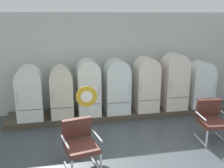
% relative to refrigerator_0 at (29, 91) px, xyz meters
% --- Properties ---
extents(back_wall, '(11.76, 0.12, 2.87)m').
position_rel_refrigerator_0_xyz_m(back_wall, '(2.42, 0.76, 0.55)').
color(back_wall, silver).
rests_on(back_wall, ground).
extents(display_plinth, '(6.20, 0.95, 0.15)m').
position_rel_refrigerator_0_xyz_m(display_plinth, '(2.42, 0.12, -0.82)').
color(display_plinth, '#433C2F').
rests_on(display_plinth, ground).
extents(refrigerator_0, '(0.65, 0.65, 1.41)m').
position_rel_refrigerator_0_xyz_m(refrigerator_0, '(0.00, 0.00, 0.00)').
color(refrigerator_0, white).
rests_on(refrigerator_0, display_plinth).
extents(refrigerator_1, '(0.58, 0.70, 1.36)m').
position_rel_refrigerator_0_xyz_m(refrigerator_1, '(0.81, 0.02, -0.02)').
color(refrigerator_1, silver).
rests_on(refrigerator_1, display_plinth).
extents(refrigerator_2, '(0.60, 0.71, 1.51)m').
position_rel_refrigerator_0_xyz_m(refrigerator_2, '(1.54, 0.03, 0.06)').
color(refrigerator_2, white).
rests_on(refrigerator_2, display_plinth).
extents(refrigerator_3, '(0.66, 0.66, 1.49)m').
position_rel_refrigerator_0_xyz_m(refrigerator_3, '(2.32, 0.01, 0.05)').
color(refrigerator_3, silver).
rests_on(refrigerator_3, display_plinth).
extents(refrigerator_4, '(0.63, 0.67, 1.53)m').
position_rel_refrigerator_0_xyz_m(refrigerator_4, '(3.17, 0.01, 0.07)').
color(refrigerator_4, silver).
rests_on(refrigerator_4, display_plinth).
extents(refrigerator_5, '(0.65, 0.65, 1.61)m').
position_rel_refrigerator_0_xyz_m(refrigerator_5, '(4.02, 0.00, 0.11)').
color(refrigerator_5, silver).
rests_on(refrigerator_5, display_plinth).
extents(refrigerator_6, '(0.67, 0.63, 1.35)m').
position_rel_refrigerator_0_xyz_m(refrigerator_6, '(4.84, -0.01, -0.04)').
color(refrigerator_6, white).
rests_on(refrigerator_6, display_plinth).
extents(armchair_left, '(0.74, 0.80, 0.92)m').
position_rel_refrigerator_0_xyz_m(armchair_left, '(1.10, -2.27, -0.39)').
color(armchair_left, silver).
rests_on(armchair_left, ground).
extents(armchair_right, '(0.69, 0.74, 0.92)m').
position_rel_refrigerator_0_xyz_m(armchair_right, '(4.15, -1.75, -0.39)').
color(armchair_right, silver).
rests_on(armchair_right, ground).
extents(sign_stand, '(0.46, 0.32, 1.35)m').
position_rel_refrigerator_0_xyz_m(sign_stand, '(1.33, -1.43, -0.24)').
color(sign_stand, '#2D2D30').
rests_on(sign_stand, ground).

